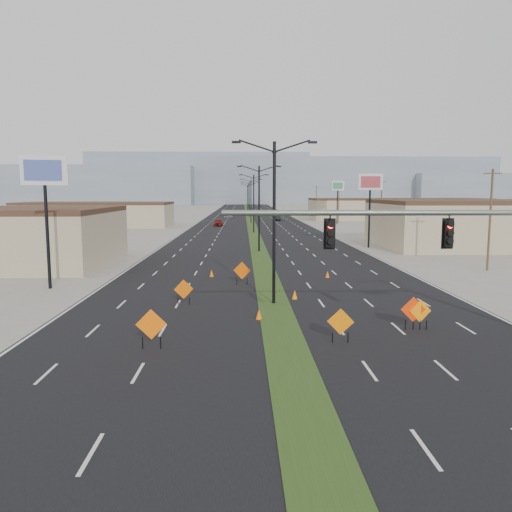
{
  "coord_description": "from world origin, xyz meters",
  "views": [
    {
      "loc": [
        -1.94,
        -18.63,
        6.93
      ],
      "look_at": [
        -1.15,
        10.67,
        3.2
      ],
      "focal_mm": 35.0,
      "sensor_mm": 36.0,
      "label": 1
    }
  ],
  "objects_px": {
    "streetlight_4": "(249,198)",
    "streetlight_5": "(248,197)",
    "streetlight_6": "(247,196)",
    "cone_2": "(327,274)",
    "streetlight_1": "(259,206)",
    "pole_sign_east_near": "(370,188)",
    "car_left": "(219,223)",
    "streetlight_2": "(254,201)",
    "car_far": "(229,215)",
    "signal_mast": "(491,244)",
    "streetlight_3": "(251,199)",
    "streetlight_0": "(274,217)",
    "construction_sign_3": "(341,323)",
    "cone_1": "(295,295)",
    "construction_sign_1": "(184,290)",
    "construction_sign_0": "(151,326)",
    "construction_sign_2": "(242,271)",
    "cone_3": "(212,273)",
    "pole_sign_west": "(45,181)",
    "cone_0": "(259,314)",
    "construction_sign_5": "(413,311)",
    "pole_sign_east_far": "(338,189)",
    "car_mid": "(278,218)",
    "construction_sign_4": "(420,312)"
  },
  "relations": [
    {
      "from": "signal_mast",
      "to": "construction_sign_4",
      "type": "height_order",
      "value": "signal_mast"
    },
    {
      "from": "construction_sign_2",
      "to": "pole_sign_west",
      "type": "xyz_separation_m",
      "value": [
        -13.99,
        -0.97,
        6.74
      ]
    },
    {
      "from": "streetlight_4",
      "to": "streetlight_5",
      "type": "relative_size",
      "value": 1.0
    },
    {
      "from": "streetlight_4",
      "to": "streetlight_3",
      "type": "bearing_deg",
      "value": -90.0
    },
    {
      "from": "pole_sign_east_near",
      "to": "car_far",
      "type": "bearing_deg",
      "value": 106.19
    },
    {
      "from": "cone_2",
      "to": "cone_0",
      "type": "bearing_deg",
      "value": -114.36
    },
    {
      "from": "cone_1",
      "to": "pole_sign_west",
      "type": "height_order",
      "value": "pole_sign_west"
    },
    {
      "from": "streetlight_1",
      "to": "streetlight_2",
      "type": "relative_size",
      "value": 1.0
    },
    {
      "from": "streetlight_2",
      "to": "construction_sign_5",
      "type": "bearing_deg",
      "value": -83.86
    },
    {
      "from": "signal_mast",
      "to": "construction_sign_3",
      "type": "xyz_separation_m",
      "value": [
        -5.99,
        1.68,
        -3.83
      ]
    },
    {
      "from": "construction_sign_3",
      "to": "cone_3",
      "type": "distance_m",
      "value": 19.86
    },
    {
      "from": "streetlight_2",
      "to": "streetlight_3",
      "type": "relative_size",
      "value": 1.0
    },
    {
      "from": "streetlight_4",
      "to": "streetlight_5",
      "type": "bearing_deg",
      "value": 90.0
    },
    {
      "from": "construction_sign_0",
      "to": "cone_2",
      "type": "xyz_separation_m",
      "value": [
        11.01,
        18.5,
        -0.8
      ]
    },
    {
      "from": "car_far",
      "to": "pole_sign_east_far",
      "type": "xyz_separation_m",
      "value": [
        24.74,
        -28.3,
        6.99
      ]
    },
    {
      "from": "streetlight_4",
      "to": "cone_0",
      "type": "bearing_deg",
      "value": -90.52
    },
    {
      "from": "streetlight_2",
      "to": "cone_3",
      "type": "bearing_deg",
      "value": -95.64
    },
    {
      "from": "construction_sign_2",
      "to": "car_far",
      "type": "bearing_deg",
      "value": 109.01
    },
    {
      "from": "construction_sign_0",
      "to": "cone_0",
      "type": "distance_m",
      "value": 7.17
    },
    {
      "from": "car_left",
      "to": "pole_sign_east_near",
      "type": "xyz_separation_m",
      "value": [
        20.99,
        -41.79,
        6.82
      ]
    },
    {
      "from": "car_left",
      "to": "cone_0",
      "type": "height_order",
      "value": "car_left"
    },
    {
      "from": "car_left",
      "to": "streetlight_2",
      "type": "bearing_deg",
      "value": -66.54
    },
    {
      "from": "streetlight_6",
      "to": "cone_1",
      "type": "relative_size",
      "value": 16.63
    },
    {
      "from": "streetlight_1",
      "to": "pole_sign_east_far",
      "type": "xyz_separation_m",
      "value": [
        19.05,
        51.64,
        2.31
      ]
    },
    {
      "from": "streetlight_1",
      "to": "pole_sign_east_near",
      "type": "xyz_separation_m",
      "value": [
        14.03,
        3.79,
        2.13
      ]
    },
    {
      "from": "streetlight_1",
      "to": "construction_sign_0",
      "type": "height_order",
      "value": "streetlight_1"
    },
    {
      "from": "construction_sign_3",
      "to": "construction_sign_5",
      "type": "bearing_deg",
      "value": 37.83
    },
    {
      "from": "streetlight_5",
      "to": "construction_sign_2",
      "type": "distance_m",
      "value": 133.61
    },
    {
      "from": "car_left",
      "to": "cone_3",
      "type": "xyz_separation_m",
      "value": [
        2.44,
        -63.36,
        -0.43
      ]
    },
    {
      "from": "construction_sign_3",
      "to": "pole_sign_west",
      "type": "height_order",
      "value": "pole_sign_west"
    },
    {
      "from": "construction_sign_0",
      "to": "construction_sign_1",
      "type": "height_order",
      "value": "construction_sign_0"
    },
    {
      "from": "streetlight_5",
      "to": "construction_sign_4",
      "type": "distance_m",
      "value": 146.42
    },
    {
      "from": "construction_sign_0",
      "to": "construction_sign_2",
      "type": "xyz_separation_m",
      "value": [
        4.01,
        15.47,
        -0.04
      ]
    },
    {
      "from": "streetlight_6",
      "to": "cone_2",
      "type": "height_order",
      "value": "streetlight_6"
    },
    {
      "from": "streetlight_1",
      "to": "streetlight_4",
      "type": "distance_m",
      "value": 84.0
    },
    {
      "from": "streetlight_3",
      "to": "pole_sign_east_far",
      "type": "height_order",
      "value": "streetlight_3"
    },
    {
      "from": "streetlight_3",
      "to": "construction_sign_1",
      "type": "relative_size",
      "value": 6.26
    },
    {
      "from": "car_left",
      "to": "construction_sign_3",
      "type": "bearing_deg",
      "value": -81.51
    },
    {
      "from": "pole_sign_east_far",
      "to": "streetlight_3",
      "type": "bearing_deg",
      "value": 147.7
    },
    {
      "from": "signal_mast",
      "to": "streetlight_6",
      "type": "relative_size",
      "value": 1.63
    },
    {
      "from": "streetlight_0",
      "to": "construction_sign_3",
      "type": "relative_size",
      "value": 6.12
    },
    {
      "from": "streetlight_2",
      "to": "streetlight_6",
      "type": "bearing_deg",
      "value": 90.0
    },
    {
      "from": "streetlight_4",
      "to": "streetlight_5",
      "type": "xyz_separation_m",
      "value": [
        0.0,
        28.0,
        0.0
      ]
    },
    {
      "from": "construction_sign_2",
      "to": "construction_sign_3",
      "type": "xyz_separation_m",
      "value": [
        4.57,
        -14.8,
        -0.08
      ]
    },
    {
      "from": "construction_sign_0",
      "to": "cone_2",
      "type": "relative_size",
      "value": 3.29
    },
    {
      "from": "car_mid",
      "to": "construction_sign_5",
      "type": "relative_size",
      "value": 2.33
    },
    {
      "from": "signal_mast",
      "to": "streetlight_2",
      "type": "relative_size",
      "value": 1.63
    },
    {
      "from": "car_mid",
      "to": "cone_3",
      "type": "relative_size",
      "value": 6.72
    },
    {
      "from": "cone_1",
      "to": "pole_sign_east_far",
      "type": "distance_m",
      "value": 80.62
    },
    {
      "from": "construction_sign_5",
      "to": "streetlight_5",
      "type": "bearing_deg",
      "value": 91.34
    }
  ]
}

